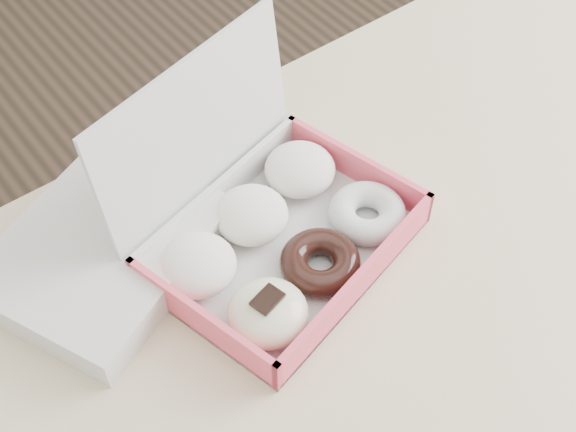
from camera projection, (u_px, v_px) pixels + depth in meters
table at (506, 292)px, 0.93m from camera, size 1.20×0.80×0.75m
donut_box at (271, 228)px, 0.85m from camera, size 0.32×0.29×0.20m
newspapers at (103, 251)px, 0.84m from camera, size 0.29×0.27×0.04m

